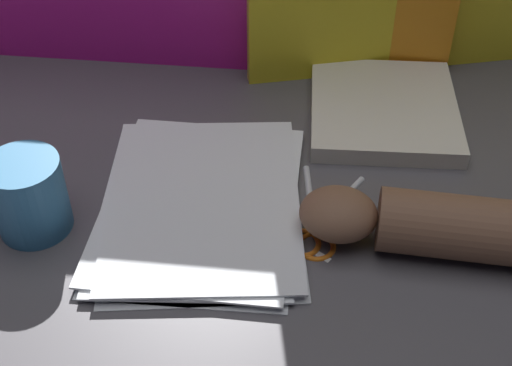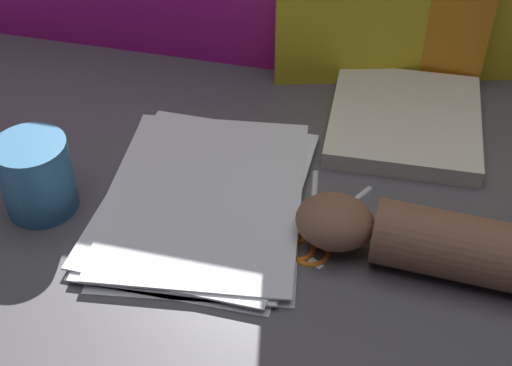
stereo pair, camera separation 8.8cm
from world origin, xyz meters
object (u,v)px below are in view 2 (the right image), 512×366
paper_stack (204,199)px  book_closed (405,120)px  scissors (313,231)px  hand_forearm (442,244)px  mug (36,176)px

paper_stack → book_closed: 0.33m
paper_stack → scissors: bearing=-12.5°
scissors → hand_forearm: bearing=-10.9°
hand_forearm → scissors: bearing=169.1°
hand_forearm → mug: mug is taller
hand_forearm → book_closed: bearing=99.1°
paper_stack → hand_forearm: hand_forearm is taller
paper_stack → hand_forearm: 0.31m
book_closed → mug: size_ratio=2.39×
book_closed → mug: (-0.46, -0.25, 0.04)m
scissors → mug: 0.36m
scissors → mug: size_ratio=1.76×
scissors → mug: (-0.35, -0.01, 0.05)m
mug → hand_forearm: bearing=-2.4°
paper_stack → scissors: 0.15m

